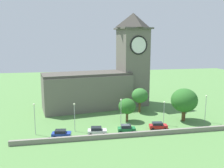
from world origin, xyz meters
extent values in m
plane|color=#517F42|center=(0.00, 15.00, 0.00)|extent=(200.00, 200.00, 0.00)
cube|color=#666056|center=(-6.80, 21.67, 5.27)|extent=(28.02, 14.79, 10.53)
cube|color=#47433C|center=(-6.80, 21.67, 10.88)|extent=(27.88, 13.94, 0.70)
cube|color=#666056|center=(8.43, 24.12, 12.22)|extent=(9.60, 9.60, 24.45)
cube|color=#4F4B43|center=(8.43, 24.12, 24.70)|extent=(11.13, 11.13, 0.50)
pyramid|color=#38352F|center=(8.43, 24.12, 27.25)|extent=(10.08, 10.08, 4.61)
cylinder|color=white|center=(9.11, 19.92, 19.56)|extent=(5.31, 0.97, 5.36)
torus|color=black|center=(9.11, 19.92, 19.56)|extent=(5.84, 1.40, 5.84)
cylinder|color=white|center=(12.62, 24.79, 19.56)|extent=(0.97, 5.31, 5.36)
torus|color=black|center=(12.62, 24.79, 19.56)|extent=(1.40, 5.84, 5.84)
cube|color=gray|center=(0.00, -3.44, 0.53)|extent=(49.90, 0.70, 1.05)
cube|color=#233D9E|center=(-14.49, -0.86, 0.70)|extent=(4.34, 2.44, 0.77)
cube|color=#1E232B|center=(-14.70, -0.83, 1.39)|extent=(2.52, 1.97, 0.61)
cylinder|color=black|center=(-12.97, -0.12, 0.31)|extent=(0.66, 0.42, 0.62)
cylinder|color=black|center=(-13.24, -1.99, 0.31)|extent=(0.66, 0.42, 0.62)
cylinder|color=black|center=(-15.75, 0.27, 0.31)|extent=(0.66, 0.42, 0.62)
cylinder|color=black|center=(-16.01, -1.60, 0.31)|extent=(0.66, 0.42, 0.62)
cube|color=silver|center=(-6.56, -0.71, 0.73)|extent=(4.41, 2.38, 0.81)
cube|color=#1E232B|center=(-6.77, -0.68, 1.45)|extent=(2.54, 1.93, 0.64)
cylinder|color=black|center=(-5.03, 0.05, 0.32)|extent=(0.68, 0.41, 0.64)
cylinder|color=black|center=(-5.25, -1.82, 0.32)|extent=(0.68, 0.41, 0.64)
cylinder|color=black|center=(-7.87, 0.40, 0.32)|extent=(0.68, 0.41, 0.64)
cylinder|color=black|center=(-8.10, -1.47, 0.32)|extent=(0.68, 0.41, 0.64)
cube|color=#1E6B38|center=(0.24, -0.89, 0.79)|extent=(4.18, 2.18, 0.88)
cube|color=#1E232B|center=(0.04, -0.87, 1.57)|extent=(2.41, 1.77, 0.70)
cylinder|color=black|center=(1.69, -0.19, 0.35)|extent=(0.73, 0.39, 0.70)
cylinder|color=black|center=(1.49, -1.91, 0.35)|extent=(0.73, 0.39, 0.70)
cylinder|color=black|center=(-1.02, 0.12, 0.35)|extent=(0.73, 0.39, 0.70)
cylinder|color=black|center=(-1.22, -1.59, 0.35)|extent=(0.73, 0.39, 0.70)
cube|color=red|center=(8.28, -0.02, 0.69)|extent=(4.48, 2.37, 0.77)
cube|color=#1E232B|center=(8.07, 0.02, 1.38)|extent=(2.60, 1.88, 0.61)
cylinder|color=black|center=(9.85, 0.63, 0.31)|extent=(0.66, 0.40, 0.62)
cylinder|color=black|center=(9.59, -1.10, 0.31)|extent=(0.66, 0.40, 0.62)
cylinder|color=black|center=(6.98, 1.07, 0.31)|extent=(0.66, 0.40, 0.62)
cylinder|color=black|center=(6.72, -0.66, 0.31)|extent=(0.66, 0.40, 0.62)
cylinder|color=#9EA0A5|center=(-20.28, 1.84, 3.40)|extent=(0.14, 0.14, 6.80)
sphere|color=#F4EFCC|center=(-20.28, 1.84, 7.02)|extent=(0.44, 0.44, 0.44)
cylinder|color=#9EA0A5|center=(-11.44, 2.21, 3.18)|extent=(0.14, 0.14, 6.36)
sphere|color=#F4EFCC|center=(-11.44, 2.21, 6.58)|extent=(0.44, 0.44, 0.44)
cylinder|color=#9EA0A5|center=(-0.46, 1.98, 3.46)|extent=(0.14, 0.14, 6.91)
sphere|color=#F4EFCC|center=(-0.46, 1.98, 7.13)|extent=(0.44, 0.44, 0.44)
cylinder|color=#9EA0A5|center=(10.67, 2.48, 2.84)|extent=(0.14, 0.14, 5.68)
sphere|color=#F4EFCC|center=(10.67, 2.48, 5.90)|extent=(0.44, 0.44, 0.44)
cylinder|color=#9EA0A5|center=(22.05, 2.47, 3.39)|extent=(0.14, 0.14, 6.78)
sphere|color=#F4EFCC|center=(22.05, 2.47, 7.00)|extent=(0.44, 0.44, 0.44)
cylinder|color=brown|center=(17.15, 4.69, 1.49)|extent=(0.96, 0.96, 2.99)
ellipsoid|color=#286023|center=(17.15, 4.69, 5.57)|extent=(6.89, 6.89, 6.20)
cylinder|color=brown|center=(8.02, 14.29, 1.64)|extent=(0.67, 0.67, 3.28)
ellipsoid|color=#33702D|center=(8.02, 14.29, 5.08)|extent=(4.80, 4.80, 4.32)
cylinder|color=brown|center=(2.36, 7.08, 1.19)|extent=(0.64, 0.64, 2.38)
ellipsoid|color=#286023|center=(2.36, 7.08, 4.08)|extent=(4.55, 4.55, 4.09)
camera|label=1|loc=(-13.17, -53.24, 21.07)|focal=39.47mm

